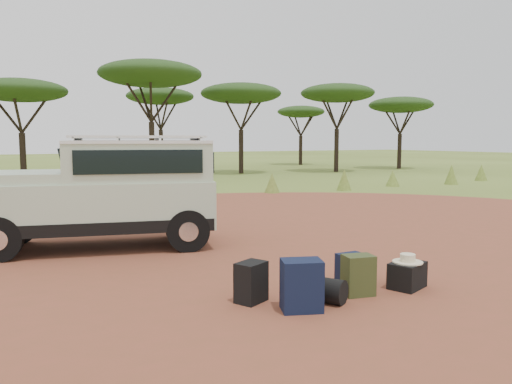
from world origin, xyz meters
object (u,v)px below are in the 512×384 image
safari_vehicle (107,194)px  backpack_black (251,282)px  duffel_navy (351,268)px  backpack_navy (302,286)px  backpack_olive (358,275)px  hard_case (407,275)px

safari_vehicle → backpack_black: bearing=-63.7°
duffel_navy → backpack_navy: bearing=-152.2°
backpack_olive → hard_case: 0.80m
hard_case → backpack_black: bearing=146.9°
backpack_black → backpack_olive: 1.42m
safari_vehicle → hard_case: bearing=-42.4°
backpack_olive → duffel_navy: size_ratio=1.28×
backpack_navy → hard_case: size_ratio=1.21×
backpack_navy → duffel_navy: 1.43m
safari_vehicle → backpack_olive: size_ratio=8.55×
backpack_olive → hard_case: (0.79, -0.08, -0.09)m
backpack_olive → duffel_navy: bearing=72.5°
backpack_navy → backpack_black: bearing=144.9°
backpack_black → hard_case: (2.15, -0.51, -0.08)m
backpack_navy → duffel_navy: size_ratio=1.47×
backpack_black → backpack_olive: bearing=-42.8°
safari_vehicle → backpack_navy: (1.22, -4.70, -0.70)m
backpack_navy → duffel_navy: bearing=47.9°
safari_vehicle → duffel_navy: bearing=-43.7°
backpack_olive → hard_case: bearing=7.2°
safari_vehicle → backpack_navy: size_ratio=7.40×
backpack_navy → backpack_olive: size_ratio=1.15×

